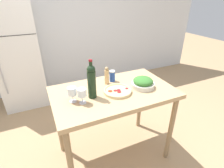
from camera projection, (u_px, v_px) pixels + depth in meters
name	position (u px, v px, depth m)	size (l,w,h in m)	color
ground_plane	(113.00, 153.00, 2.29)	(14.00, 14.00, 0.00)	tan
wall_back	(67.00, 25.00, 3.46)	(6.40, 0.06, 2.60)	silver
refrigerator	(18.00, 56.00, 2.98)	(0.71, 0.67, 1.83)	white
prep_counter	(113.00, 99.00, 1.91)	(1.29, 0.78, 0.94)	tan
wine_bottle	(92.00, 81.00, 1.66)	(0.08, 0.08, 0.39)	black
wine_glass_near	(82.00, 93.00, 1.60)	(0.08, 0.08, 0.15)	silver
wine_glass_far	(72.00, 92.00, 1.63)	(0.08, 0.08, 0.15)	silver
pepper_mill	(107.00, 76.00, 1.96)	(0.05, 0.05, 0.21)	tan
salad_bowl	(143.00, 83.00, 1.91)	(0.25, 0.25, 0.12)	silver
homemade_pizza	(118.00, 91.00, 1.82)	(0.30, 0.30, 0.03)	#DBC189
salt_canister	(112.00, 76.00, 2.03)	(0.07, 0.07, 0.13)	#284CA3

